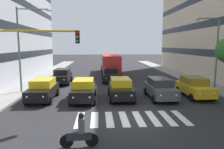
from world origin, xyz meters
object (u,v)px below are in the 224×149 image
at_px(car_3, 84,90).
at_px(street_lamp_right, 24,41).
at_px(car_4, 43,89).
at_px(street_lamp_left, 213,47).
at_px(car_0, 194,87).
at_px(car_row2_0, 62,76).
at_px(bus_behind_traffic, 110,62).
at_px(car_1, 160,88).
at_px(motorcycle_with_rider, 80,133).
at_px(car_row2_1, 110,75).
at_px(traffic_light_gantry, 20,57).
at_px(car_2, 121,88).

distance_m(car_3, street_lamp_right, 7.34).
height_order(car_4, street_lamp_left, street_lamp_left).
bearing_deg(car_0, street_lamp_right, -8.67).
relative_size(car_row2_0, street_lamp_right, 0.58).
xyz_separation_m(car_0, bus_behind_traffic, (6.46, -15.46, 0.97)).
relative_size(car_0, bus_behind_traffic, 0.42).
bearing_deg(car_1, motorcycle_with_rider, 54.03).
relative_size(car_3, car_row2_1, 1.00).
bearing_deg(bus_behind_traffic, traffic_light_gantry, 72.03).
distance_m(car_3, car_4, 3.35).
height_order(bus_behind_traffic, street_lamp_right, street_lamp_right).
bearing_deg(car_3, car_4, -6.18).
xyz_separation_m(car_row2_1, street_lamp_left, (-9.37, 6.33, 3.45)).
bearing_deg(car_1, car_4, -0.89).
distance_m(motorcycle_with_rider, traffic_light_gantry, 6.37).
relative_size(bus_behind_traffic, street_lamp_left, 1.52).
distance_m(car_1, car_row2_0, 12.10).
height_order(car_1, bus_behind_traffic, bus_behind_traffic).
xyz_separation_m(car_0, street_lamp_right, (15.01, -2.29, 3.93)).
height_order(car_0, car_row2_0, same).
xyz_separation_m(car_4, bus_behind_traffic, (-6.39, -15.70, 0.97)).
bearing_deg(car_0, motorcycle_with_rider, 43.37).
relative_size(car_0, car_4, 1.00).
height_order(car_1, car_2, same).
height_order(car_1, traffic_light_gantry, traffic_light_gantry).
bearing_deg(car_1, car_row2_1, -66.63).
distance_m(car_2, car_row2_1, 8.43).
bearing_deg(car_0, car_2, 2.28).
distance_m(car_row2_0, car_row2_1, 5.78).
relative_size(car_0, traffic_light_gantry, 0.81).
distance_m(car_2, motorcycle_with_rider, 8.79).
relative_size(car_0, street_lamp_right, 0.58).
bearing_deg(bus_behind_traffic, street_lamp_right, 57.03).
bearing_deg(car_3, traffic_light_gantry, 49.35).
xyz_separation_m(car_1, car_row2_1, (3.70, -8.56, 0.00)).
distance_m(car_0, motorcycle_with_rider, 12.57).
distance_m(car_row2_0, bus_behind_traffic, 10.29).
relative_size(car_4, car_row2_0, 1.00).
xyz_separation_m(car_0, car_4, (12.86, 0.25, 0.00)).
bearing_deg(car_row2_0, car_0, 150.11).
height_order(car_1, car_3, same).
xyz_separation_m(car_1, motorcycle_with_rider, (5.98, 8.23, -0.24)).
distance_m(car_3, street_lamp_left, 12.76).
xyz_separation_m(bus_behind_traffic, traffic_light_gantry, (6.51, 20.08, 1.90)).
bearing_deg(car_row2_1, traffic_light_gantry, 64.44).
relative_size(car_0, motorcycle_with_rider, 2.61).
relative_size(car_row2_0, bus_behind_traffic, 0.42).
distance_m(car_row2_0, street_lamp_left, 16.37).
distance_m(car_4, street_lamp_right, 5.15).
distance_m(bus_behind_traffic, street_lamp_left, 16.50).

